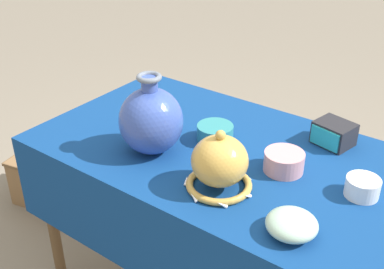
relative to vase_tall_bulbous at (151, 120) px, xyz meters
name	(u,v)px	position (x,y,z in m)	size (l,w,h in m)	color
display_table	(220,170)	(0.20, 0.13, -0.19)	(1.33, 0.77, 0.75)	brown
vase_tall_bulbous	(151,120)	(0.00, 0.00, 0.00)	(0.22, 0.22, 0.28)	#3851A8
vase_dome_bell	(220,165)	(0.30, -0.05, -0.04)	(0.21, 0.22, 0.20)	gold
mosaic_tile_box	(334,134)	(0.48, 0.41, -0.08)	(0.15, 0.13, 0.08)	#232328
bowl_shallow_celadon	(292,224)	(0.57, -0.11, -0.09)	(0.14, 0.14, 0.06)	#A8CCB7
pot_squat_porcelain	(362,187)	(0.67, 0.17, -0.09)	(0.10, 0.10, 0.06)	white
pot_squat_rose	(284,161)	(0.42, 0.16, -0.08)	(0.13, 0.13, 0.07)	#D19399
pot_squat_teal	(215,133)	(0.13, 0.19, -0.09)	(0.13, 0.13, 0.06)	teal
wooden_crate	(58,178)	(-0.90, 0.23, -0.73)	(0.49, 0.38, 0.26)	olive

